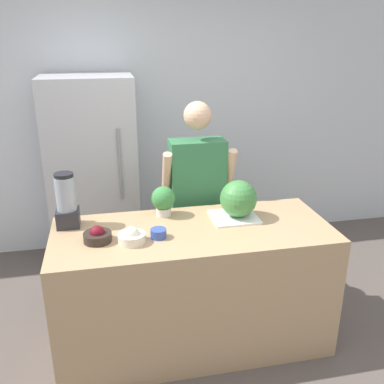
{
  "coord_description": "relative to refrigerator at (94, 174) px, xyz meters",
  "views": [
    {
      "loc": [
        -0.54,
        -2.15,
        2.13
      ],
      "look_at": [
        0.0,
        0.42,
        1.14
      ],
      "focal_mm": 40.0,
      "sensor_mm": 36.0,
      "label": 1
    }
  ],
  "objects": [
    {
      "name": "ground_plane",
      "position": [
        0.66,
        -1.73,
        -0.89
      ],
      "size": [
        14.0,
        14.0,
        0.0
      ],
      "primitive_type": "plane",
      "color": "#564C47"
    },
    {
      "name": "watermelon",
      "position": [
        1.01,
        -1.22,
        0.14
      ],
      "size": [
        0.26,
        0.26,
        0.26
      ],
      "color": "#3D7F3D",
      "rests_on": "cutting_board"
    },
    {
      "name": "potted_plant",
      "position": [
        0.5,
        -1.08,
        0.12
      ],
      "size": [
        0.17,
        0.17,
        0.22
      ],
      "color": "beige",
      "rests_on": "counter_island"
    },
    {
      "name": "blender",
      "position": [
        -0.15,
        -1.12,
        0.18
      ],
      "size": [
        0.15,
        0.15,
        0.38
      ],
      "color": "#28282D",
      "rests_on": "counter_island"
    },
    {
      "name": "wall_back",
      "position": [
        0.66,
        0.37,
        0.41
      ],
      "size": [
        8.0,
        0.06,
        2.6
      ],
      "color": "silver",
      "rests_on": "ground_plane"
    },
    {
      "name": "person",
      "position": [
        0.82,
        -0.74,
        -0.05
      ],
      "size": [
        0.57,
        0.26,
        1.64
      ],
      "color": "#333338",
      "rests_on": "ground_plane"
    },
    {
      "name": "cutting_board",
      "position": [
        0.98,
        -1.22,
        0.01
      ],
      "size": [
        0.32,
        0.29,
        0.01
      ],
      "color": "white",
      "rests_on": "counter_island"
    },
    {
      "name": "refrigerator",
      "position": [
        0.0,
        0.0,
        0.0
      ],
      "size": [
        0.79,
        0.67,
        1.78
      ],
      "color": "#B7B7BC",
      "rests_on": "ground_plane"
    },
    {
      "name": "bowl_small_blue",
      "position": [
        0.42,
        -1.42,
        0.03
      ],
      "size": [
        0.1,
        0.1,
        0.06
      ],
      "color": "#334C9E",
      "rests_on": "counter_island"
    },
    {
      "name": "counter_island",
      "position": [
        0.66,
        -1.34,
        -0.45
      ],
      "size": [
        1.87,
        0.77,
        0.89
      ],
      "color": "tan",
      "rests_on": "ground_plane"
    },
    {
      "name": "bowl_cherries",
      "position": [
        0.04,
        -1.4,
        0.04
      ],
      "size": [
        0.18,
        0.18,
        0.11
      ],
      "color": "#2D231E",
      "rests_on": "counter_island"
    },
    {
      "name": "bowl_cream",
      "position": [
        0.25,
        -1.46,
        0.04
      ],
      "size": [
        0.17,
        0.17,
        0.11
      ],
      "color": "beige",
      "rests_on": "counter_island"
    }
  ]
}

